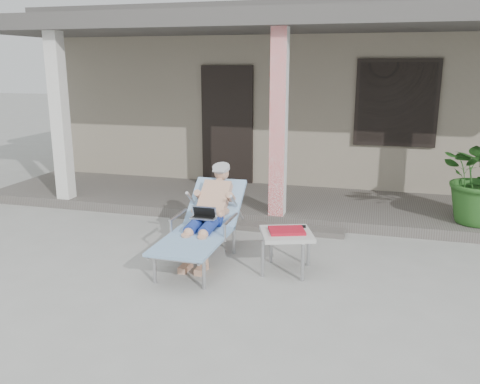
% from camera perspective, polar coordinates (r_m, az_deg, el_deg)
% --- Properties ---
extents(ground, '(60.00, 60.00, 0.00)m').
position_cam_1_polar(ground, '(5.51, -0.32, -10.19)').
color(ground, '#9E9E99').
rests_on(ground, ground).
extents(house, '(10.40, 5.40, 3.30)m').
position_cam_1_polar(house, '(11.42, 8.69, 10.99)').
color(house, gray).
rests_on(house, ground).
extents(porch_deck, '(10.00, 2.00, 0.15)m').
position_cam_1_polar(porch_deck, '(8.25, 5.33, -1.33)').
color(porch_deck, '#605B56').
rests_on(porch_deck, ground).
extents(porch_overhang, '(10.00, 2.30, 2.85)m').
position_cam_1_polar(porch_overhang, '(7.91, 5.73, 17.85)').
color(porch_overhang, silver).
rests_on(porch_overhang, porch_deck).
extents(porch_step, '(2.00, 0.30, 0.07)m').
position_cam_1_polar(porch_step, '(7.18, 3.69, -4.00)').
color(porch_step, '#605B56').
rests_on(porch_step, ground).
extents(lounger, '(0.67, 1.75, 1.13)m').
position_cam_1_polar(lounger, '(5.97, -3.93, -1.16)').
color(lounger, '#B7B7BC').
rests_on(lounger, ground).
extents(side_table, '(0.70, 0.70, 0.50)m').
position_cam_1_polar(side_table, '(5.69, 5.26, -4.92)').
color(side_table, beige).
rests_on(side_table, ground).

